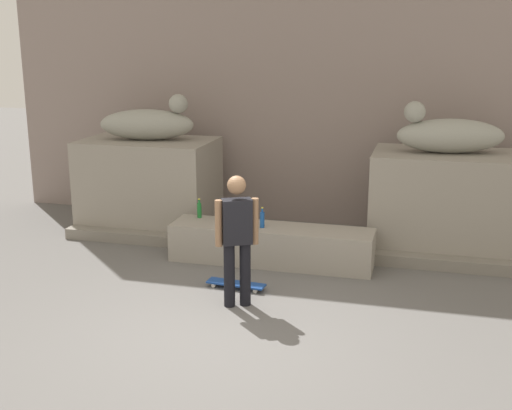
% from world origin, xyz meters
% --- Properties ---
extents(ground_plane, '(40.00, 40.00, 0.00)m').
position_xyz_m(ground_plane, '(0.00, 0.00, 0.00)').
color(ground_plane, '#605E5B').
extents(facade_wall, '(11.04, 0.60, 6.91)m').
position_xyz_m(facade_wall, '(0.00, 5.01, 3.45)').
color(facade_wall, gray).
rests_on(facade_wall, ground_plane).
extents(pedestal_left, '(2.24, 1.39, 1.57)m').
position_xyz_m(pedestal_left, '(-2.47, 3.64, 0.78)').
color(pedestal_left, gray).
rests_on(pedestal_left, ground_plane).
extents(pedestal_right, '(2.24, 1.39, 1.57)m').
position_xyz_m(pedestal_right, '(2.47, 3.64, 0.78)').
color(pedestal_right, gray).
rests_on(pedestal_right, ground_plane).
extents(statue_reclining_left, '(1.68, 0.85, 0.78)m').
position_xyz_m(statue_reclining_left, '(-2.44, 3.65, 1.85)').
color(statue_reclining_left, '#9A9A8E').
rests_on(statue_reclining_left, pedestal_left).
extents(statue_reclining_right, '(1.68, 0.85, 0.78)m').
position_xyz_m(statue_reclining_right, '(2.44, 3.63, 1.85)').
color(statue_reclining_right, '#9A9A8E').
rests_on(statue_reclining_right, pedestal_right).
extents(ledge_block, '(3.02, 0.70, 0.56)m').
position_xyz_m(ledge_block, '(0.00, 2.43, 0.28)').
color(ledge_block, gray).
rests_on(ledge_block, ground_plane).
extents(skater, '(0.49, 0.34, 1.67)m').
position_xyz_m(skater, '(-0.04, 0.78, 0.92)').
color(skater, black).
rests_on(skater, ground_plane).
extents(skateboard, '(0.81, 0.27, 0.08)m').
position_xyz_m(skateboard, '(-0.22, 1.31, 0.06)').
color(skateboard, navy).
rests_on(skateboard, ground_plane).
extents(bottle_brown, '(0.07, 0.07, 0.30)m').
position_xyz_m(bottle_brown, '(-0.68, 2.69, 0.68)').
color(bottle_brown, '#593314').
rests_on(bottle_brown, ledge_block).
extents(bottle_blue, '(0.07, 0.07, 0.31)m').
position_xyz_m(bottle_blue, '(-0.12, 2.37, 0.68)').
color(bottle_blue, '#194C99').
rests_on(bottle_blue, ledge_block).
extents(bottle_green, '(0.07, 0.07, 0.30)m').
position_xyz_m(bottle_green, '(-1.20, 2.63, 0.68)').
color(bottle_green, '#1E722D').
rests_on(bottle_green, ledge_block).
extents(bottle_red, '(0.08, 0.08, 0.33)m').
position_xyz_m(bottle_red, '(-0.51, 2.28, 0.69)').
color(bottle_red, red).
rests_on(bottle_red, ledge_block).
extents(stair_step, '(7.19, 0.50, 0.17)m').
position_xyz_m(stair_step, '(0.00, 2.92, 0.09)').
color(stair_step, gray).
rests_on(stair_step, ground_plane).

